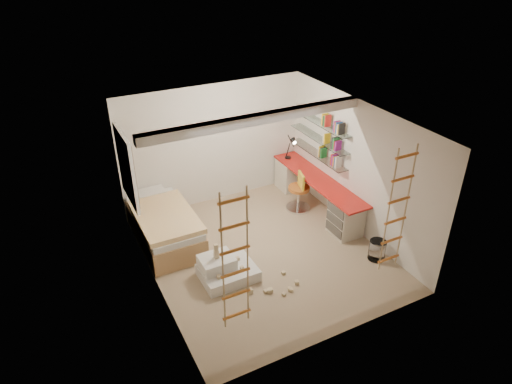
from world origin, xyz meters
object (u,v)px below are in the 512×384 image
desk (316,193)px  play_platform (225,270)px  bed (165,226)px  swivel_chair (299,196)px

desk → play_platform: desk is taller
bed → play_platform: bearing=-69.5°
bed → swivel_chair: 2.88m
play_platform → bed: bearing=110.5°
desk → swivel_chair: (-0.33, 0.16, -0.08)m
desk → swivel_chair: bearing=153.9°
desk → play_platform: size_ratio=2.99×
desk → play_platform: 2.88m
desk → play_platform: (-2.63, -1.17, -0.24)m
swivel_chair → play_platform: bearing=-150.0°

